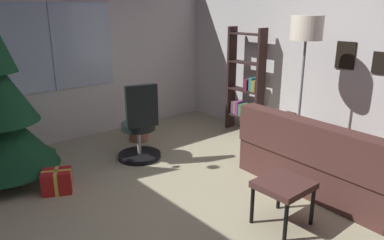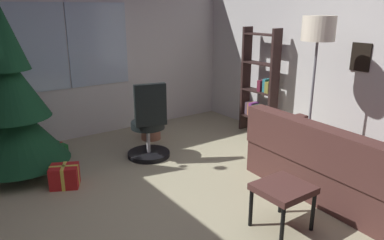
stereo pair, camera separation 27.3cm
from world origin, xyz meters
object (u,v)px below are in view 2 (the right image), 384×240
at_px(gift_box_red, 65,176).
at_px(potted_plant, 150,124).
at_px(couch, 350,167).
at_px(footstool, 283,191).
at_px(bookshelf, 260,89).
at_px(office_chair, 149,130).
at_px(floor_lamp, 318,39).
at_px(holiday_tree, 13,108).
at_px(gift_box_green, 54,150).

distance_m(gift_box_red, potted_plant, 1.73).
height_order(gift_box_red, potted_plant, potted_plant).
xyz_separation_m(couch, footstool, (-1.14, -0.06, 0.09)).
bearing_deg(bookshelf, footstool, -130.36).
height_order(office_chair, potted_plant, office_chair).
bearing_deg(bookshelf, office_chair, 176.86).
bearing_deg(office_chair, floor_lamp, -42.01).
bearing_deg(couch, bookshelf, 73.94).
bearing_deg(holiday_tree, office_chair, -17.48).
height_order(footstool, gift_box_green, footstool).
relative_size(footstool, gift_box_green, 1.28).
height_order(couch, potted_plant, couch).
xyz_separation_m(gift_box_red, gift_box_green, (0.15, 0.97, -0.04)).
relative_size(footstool, holiday_tree, 0.19).
bearing_deg(gift_box_green, office_chair, -38.12).
height_order(holiday_tree, gift_box_green, holiday_tree).
distance_m(holiday_tree, bookshelf, 3.42).
distance_m(office_chair, floor_lamp, 2.33).
relative_size(gift_box_green, floor_lamp, 0.20).
relative_size(office_chair, potted_plant, 1.65).
distance_m(footstool, potted_plant, 2.75).
bearing_deg(bookshelf, holiday_tree, 170.37).
height_order(office_chair, floor_lamp, floor_lamp).
xyz_separation_m(footstool, holiday_tree, (-1.67, 2.57, 0.46)).
bearing_deg(holiday_tree, floor_lamp, -31.32).
relative_size(office_chair, bookshelf, 0.63).
distance_m(gift_box_green, bookshelf, 3.10).
distance_m(holiday_tree, gift_box_red, 1.00).
bearing_deg(floor_lamp, gift_box_red, 156.11).
bearing_deg(footstool, gift_box_red, 124.83).
bearing_deg(potted_plant, office_chair, -119.63).
distance_m(holiday_tree, gift_box_green, 0.94).
bearing_deg(gift_box_green, bookshelf, -17.29).
height_order(gift_box_red, bookshelf, bookshelf).
bearing_deg(holiday_tree, couch, -41.77).
xyz_separation_m(office_chair, floor_lamp, (1.49, -1.35, 1.17)).
distance_m(couch, gift_box_green, 3.69).
distance_m(gift_box_red, bookshelf, 3.11).
xyz_separation_m(holiday_tree, potted_plant, (1.85, 0.16, -0.58)).
height_order(couch, bookshelf, bookshelf).
relative_size(holiday_tree, gift_box_red, 6.57).
xyz_separation_m(bookshelf, floor_lamp, (-0.39, -1.24, 0.85)).
bearing_deg(gift_box_red, footstool, -55.17).
bearing_deg(floor_lamp, footstool, -149.96).
bearing_deg(bookshelf, floor_lamp, -107.37).
bearing_deg(gift_box_green, couch, -50.50).
bearing_deg(gift_box_red, holiday_tree, 116.78).
relative_size(holiday_tree, potted_plant, 3.96).
bearing_deg(footstool, floor_lamp, 30.04).
bearing_deg(couch, gift_box_red, 143.02).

